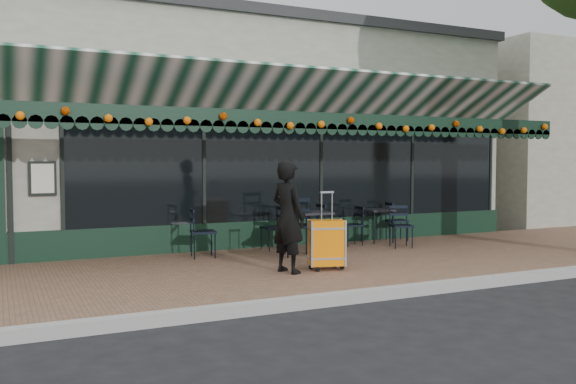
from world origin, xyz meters
name	(u,v)px	position (x,y,z in m)	size (l,w,h in m)	color
ground	(373,299)	(0.00, 0.00, 0.00)	(80.00, 80.00, 0.00)	black
sidewalk	(303,268)	(0.00, 2.00, 0.07)	(18.00, 4.00, 0.15)	brown
curb	(376,294)	(0.00, -0.08, 0.07)	(18.00, 0.16, 0.15)	#9E9E99
restaurant_building	(194,140)	(0.00, 7.84, 2.27)	(12.00, 9.60, 4.50)	gray
neighbor_building_right	(565,142)	(13.00, 8.00, 2.40)	(12.00, 8.00, 4.80)	#B2B09C
woman	(288,217)	(-0.55, 1.41, 0.97)	(0.60, 0.39, 1.64)	black
suitcase	(327,244)	(0.08, 1.37, 0.54)	(0.57, 0.41, 1.17)	orange
cafe_table_a	(377,213)	(2.49, 3.60, 0.75)	(0.54, 0.54, 0.66)	black
cafe_table_b	(312,216)	(0.72, 3.03, 0.80)	(0.59, 0.59, 0.72)	black
chair_a_left	(352,225)	(1.80, 3.46, 0.53)	(0.38, 0.38, 0.76)	black
chair_a_right	(397,221)	(2.99, 3.64, 0.55)	(0.40, 0.40, 0.80)	black
chair_a_front	(401,226)	(2.49, 2.81, 0.55)	(0.40, 0.40, 0.80)	black
chair_b_left	(273,228)	(0.19, 3.58, 0.55)	(0.40, 0.40, 0.80)	black
chair_b_right	(329,225)	(1.36, 3.57, 0.56)	(0.41, 0.41, 0.82)	black
chair_b_front	(298,227)	(0.28, 2.73, 0.65)	(0.50, 0.50, 1.01)	black
chair_solo	(203,232)	(-1.24, 3.28, 0.57)	(0.42, 0.42, 0.85)	black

